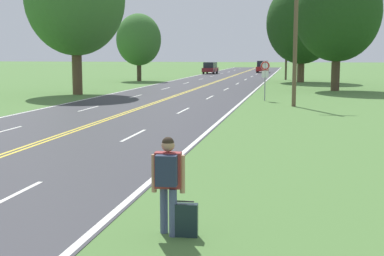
{
  "coord_description": "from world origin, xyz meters",
  "views": [
    {
      "loc": [
        8.64,
        -2.54,
        3.04
      ],
      "look_at": [
        5.96,
        11.21,
        1.1
      ],
      "focal_mm": 50.0,
      "sensor_mm": 36.0,
      "label": 1
    }
  ],
  "objects_px": {
    "car_maroon_suv_approaching": "(210,68)",
    "car_red_van_mid_near": "(263,67)",
    "tree_right_cluster": "(338,12)",
    "traffic_sign": "(265,71)",
    "suitcase": "(185,220)",
    "hitchhiker_person": "(168,176)",
    "tree_left_verge": "(139,40)",
    "tree_far_back": "(302,23)"
  },
  "relations": [
    {
      "from": "tree_left_verge",
      "to": "tree_far_back",
      "type": "xyz_separation_m",
      "value": [
        17.93,
        0.9,
        1.69
      ]
    },
    {
      "from": "hitchhiker_person",
      "to": "car_maroon_suv_approaching",
      "type": "distance_m",
      "value": 74.35
    },
    {
      "from": "hitchhiker_person",
      "to": "suitcase",
      "type": "xyz_separation_m",
      "value": [
        0.3,
        0.0,
        -0.74
      ]
    },
    {
      "from": "tree_right_cluster",
      "to": "tree_far_back",
      "type": "distance_m",
      "value": 13.56
    },
    {
      "from": "tree_far_back",
      "to": "traffic_sign",
      "type": "bearing_deg",
      "value": -95.8
    },
    {
      "from": "traffic_sign",
      "to": "car_red_van_mid_near",
      "type": "height_order",
      "value": "traffic_sign"
    },
    {
      "from": "tree_left_verge",
      "to": "car_maroon_suv_approaching",
      "type": "relative_size",
      "value": 1.67
    },
    {
      "from": "tree_right_cluster",
      "to": "car_maroon_suv_approaching",
      "type": "relative_size",
      "value": 2.33
    },
    {
      "from": "tree_left_verge",
      "to": "car_maroon_suv_approaching",
      "type": "xyz_separation_m",
      "value": [
        4.38,
        23.58,
        -3.69
      ]
    },
    {
      "from": "tree_left_verge",
      "to": "suitcase",
      "type": "bearing_deg",
      "value": -72.54
    },
    {
      "from": "hitchhiker_person",
      "to": "car_red_van_mid_near",
      "type": "bearing_deg",
      "value": -1.21
    },
    {
      "from": "car_maroon_suv_approaching",
      "to": "car_red_van_mid_near",
      "type": "bearing_deg",
      "value": -45.52
    },
    {
      "from": "tree_far_back",
      "to": "suitcase",
      "type": "bearing_deg",
      "value": -92.5
    },
    {
      "from": "suitcase",
      "to": "traffic_sign",
      "type": "height_order",
      "value": "traffic_sign"
    },
    {
      "from": "car_red_van_mid_near",
      "to": "suitcase",
      "type": "bearing_deg",
      "value": 3.38
    },
    {
      "from": "traffic_sign",
      "to": "tree_left_verge",
      "type": "distance_m",
      "value": 28.06
    },
    {
      "from": "traffic_sign",
      "to": "suitcase",
      "type": "bearing_deg",
      "value": -89.5
    },
    {
      "from": "traffic_sign",
      "to": "tree_far_back",
      "type": "height_order",
      "value": "tree_far_back"
    },
    {
      "from": "hitchhiker_person",
      "to": "tree_left_verge",
      "type": "height_order",
      "value": "tree_left_verge"
    },
    {
      "from": "hitchhiker_person",
      "to": "tree_far_back",
      "type": "xyz_separation_m",
      "value": [
        2.52,
        50.85,
        5.29
      ]
    },
    {
      "from": "hitchhiker_person",
      "to": "traffic_sign",
      "type": "bearing_deg",
      "value": -3.78
    },
    {
      "from": "tree_left_verge",
      "to": "car_red_van_mid_near",
      "type": "xyz_separation_m",
      "value": [
        11.99,
        30.42,
        -3.64
      ]
    },
    {
      "from": "traffic_sign",
      "to": "tree_far_back",
      "type": "xyz_separation_m",
      "value": [
        2.45,
        24.16,
        4.37
      ]
    },
    {
      "from": "tree_left_verge",
      "to": "car_maroon_suv_approaching",
      "type": "height_order",
      "value": "tree_left_verge"
    },
    {
      "from": "tree_left_verge",
      "to": "tree_right_cluster",
      "type": "bearing_deg",
      "value": -30.91
    },
    {
      "from": "car_maroon_suv_approaching",
      "to": "car_red_van_mid_near",
      "type": "relative_size",
      "value": 1.01
    },
    {
      "from": "tree_left_verge",
      "to": "hitchhiker_person",
      "type": "bearing_deg",
      "value": -72.85
    },
    {
      "from": "car_red_van_mid_near",
      "to": "tree_right_cluster",
      "type": "bearing_deg",
      "value": 12.19
    },
    {
      "from": "hitchhiker_person",
      "to": "tree_far_back",
      "type": "distance_m",
      "value": 51.18
    },
    {
      "from": "traffic_sign",
      "to": "tree_right_cluster",
      "type": "bearing_deg",
      "value": 64.49
    },
    {
      "from": "suitcase",
      "to": "tree_far_back",
      "type": "distance_m",
      "value": 51.25
    },
    {
      "from": "car_maroon_suv_approaching",
      "to": "car_red_van_mid_near",
      "type": "distance_m",
      "value": 10.23
    },
    {
      "from": "tree_left_verge",
      "to": "tree_right_cluster",
      "type": "distance_m",
      "value": 24.16
    },
    {
      "from": "tree_left_verge",
      "to": "car_red_van_mid_near",
      "type": "relative_size",
      "value": 1.69
    },
    {
      "from": "suitcase",
      "to": "tree_right_cluster",
      "type": "distance_m",
      "value": 38.39
    },
    {
      "from": "hitchhiker_person",
      "to": "suitcase",
      "type": "distance_m",
      "value": 0.8
    },
    {
      "from": "hitchhiker_person",
      "to": "car_red_van_mid_near",
      "type": "height_order",
      "value": "car_red_van_mid_near"
    },
    {
      "from": "hitchhiker_person",
      "to": "tree_left_verge",
      "type": "bearing_deg",
      "value": 13.51
    },
    {
      "from": "traffic_sign",
      "to": "tree_right_cluster",
      "type": "xyz_separation_m",
      "value": [
        5.19,
        10.88,
        4.49
      ]
    },
    {
      "from": "tree_right_cluster",
      "to": "car_maroon_suv_approaching",
      "type": "distance_m",
      "value": 39.86
    },
    {
      "from": "hitchhiker_person",
      "to": "traffic_sign",
      "type": "distance_m",
      "value": 26.71
    },
    {
      "from": "suitcase",
      "to": "car_maroon_suv_approaching",
      "type": "bearing_deg",
      "value": 5.12
    }
  ]
}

